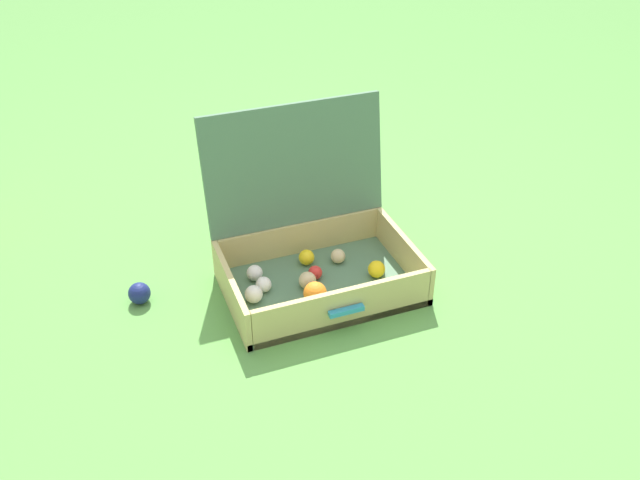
{
  "coord_description": "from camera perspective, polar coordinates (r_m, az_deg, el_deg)",
  "views": [
    {
      "loc": [
        -0.63,
        -1.61,
        1.37
      ],
      "look_at": [
        -0.0,
        0.02,
        0.19
      ],
      "focal_mm": 38.35,
      "sensor_mm": 36.0,
      "label": 1
    }
  ],
  "objects": [
    {
      "name": "open_suitcase",
      "position": [
        2.2,
        -0.71,
        -0.65
      ],
      "size": [
        0.6,
        0.5,
        0.54
      ],
      "color": "#4C7051",
      "rests_on": "ground"
    },
    {
      "name": "stray_ball_on_grass",
      "position": [
        2.23,
        -14.84,
        -4.32
      ],
      "size": [
        0.07,
        0.07,
        0.07
      ],
      "primitive_type": "sphere",
      "color": "navy",
      "rests_on": "ground"
    },
    {
      "name": "ground_plane",
      "position": [
        2.21,
        0.26,
        -4.49
      ],
      "size": [
        16.0,
        16.0,
        0.0
      ],
      "primitive_type": "plane",
      "color": "#569342"
    }
  ]
}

